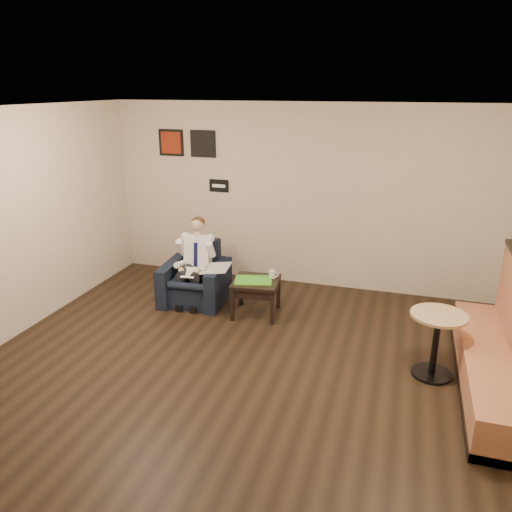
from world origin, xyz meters
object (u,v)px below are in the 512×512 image
(coffee_mug, at_px, (272,274))
(smartphone, at_px, (262,276))
(green_folder, at_px, (253,280))
(banquette, at_px, (496,334))
(cafe_table, at_px, (435,345))
(side_table, at_px, (256,297))
(seated_man, at_px, (191,266))
(armchair, at_px, (195,274))

(coffee_mug, bearing_deg, smartphone, 169.01)
(green_folder, bearing_deg, banquette, -18.72)
(cafe_table, bearing_deg, banquette, -9.44)
(side_table, height_order, banquette, banquette)
(seated_man, xyz_separation_m, smartphone, (1.01, 0.15, -0.08))
(green_folder, xyz_separation_m, banquette, (2.89, -0.98, 0.13))
(green_folder, bearing_deg, seated_man, 176.21)
(smartphone, bearing_deg, cafe_table, -21.89)
(seated_man, bearing_deg, smartphone, 3.96)
(coffee_mug, relative_size, banquette, 0.04)
(green_folder, distance_m, banquette, 3.06)
(smartphone, bearing_deg, coffee_mug, -7.10)
(seated_man, relative_size, banquette, 0.47)
(green_folder, xyz_separation_m, coffee_mug, (0.22, 0.18, 0.05))
(coffee_mug, relative_size, cafe_table, 0.14)
(coffee_mug, bearing_deg, side_table, -140.20)
(seated_man, distance_m, cafe_table, 3.42)
(seated_man, distance_m, banquette, 3.97)
(seated_man, height_order, side_table, seated_man)
(seated_man, bearing_deg, green_folder, -8.06)
(smartphone, xyz_separation_m, cafe_table, (2.27, -1.10, -0.14))
(coffee_mug, bearing_deg, armchair, -179.71)
(seated_man, height_order, cafe_table, seated_man)
(coffee_mug, xyz_separation_m, cafe_table, (2.12, -1.07, -0.18))
(side_table, height_order, cafe_table, cafe_table)
(side_table, distance_m, smartphone, 0.32)
(side_table, xyz_separation_m, green_folder, (-0.03, -0.03, 0.26))
(armchair, relative_size, green_folder, 1.77)
(banquette, bearing_deg, green_folder, 161.28)
(side_table, distance_m, banquette, 3.06)
(smartphone, xyz_separation_m, banquette, (2.82, -1.19, 0.13))
(smartphone, height_order, banquette, banquette)
(smartphone, relative_size, banquette, 0.06)
(seated_man, bearing_deg, coffee_mug, 1.51)
(side_table, distance_m, green_folder, 0.26)
(seated_man, bearing_deg, banquette, -19.48)
(seated_man, height_order, coffee_mug, seated_man)
(armchair, relative_size, cafe_table, 1.20)
(seated_man, xyz_separation_m, banquette, (3.83, -1.04, 0.05))
(armchair, bearing_deg, seated_man, -90.00)
(coffee_mug, height_order, banquette, banquette)
(side_table, xyz_separation_m, banquette, (2.86, -1.01, 0.39))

